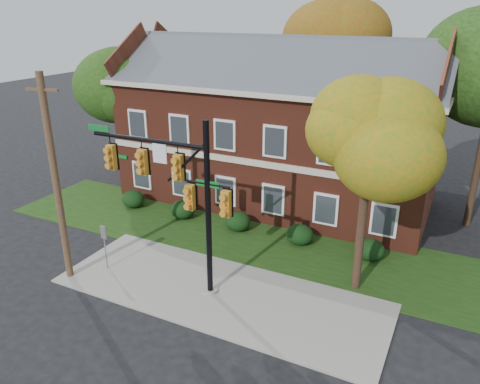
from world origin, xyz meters
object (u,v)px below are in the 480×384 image
at_px(hedge_center, 238,221).
at_px(hedge_right, 300,235).
at_px(tree_near_right, 376,138).
at_px(utility_pole, 56,181).
at_px(hedge_far_right, 370,249).
at_px(traffic_signal, 178,187).
at_px(tree_left_rear, 132,82).
at_px(hedge_far_left, 133,199).
at_px(hedge_left, 183,210).
at_px(sign_post, 104,240).
at_px(apartment_building, 277,120).
at_px(tree_far_rear, 340,44).

height_order(hedge_center, hedge_right, same).
height_order(tree_near_right, utility_pole, utility_pole).
bearing_deg(hedge_far_right, hedge_center, 180.00).
bearing_deg(utility_pole, tree_near_right, 8.05).
relative_size(tree_near_right, traffic_signal, 1.16).
relative_size(hedge_far_right, traffic_signal, 0.19).
bearing_deg(traffic_signal, tree_left_rear, 133.70).
bearing_deg(hedge_far_left, hedge_left, 0.00).
bearing_deg(hedge_far_right, hedge_right, 180.00).
bearing_deg(sign_post, hedge_far_right, 33.52).
xyz_separation_m(hedge_center, utility_pole, (-4.57, -7.50, 4.02)).
relative_size(apartment_building, tree_far_rear, 1.63).
xyz_separation_m(apartment_building, hedge_left, (-3.50, -5.25, -4.46)).
xyz_separation_m(hedge_right, utility_pole, (-8.07, -7.50, 4.02)).
bearing_deg(hedge_right, sign_post, -138.08).
bearing_deg(hedge_right, hedge_far_right, 0.00).
distance_m(tree_left_rear, sign_post, 13.21).
distance_m(hedge_far_right, tree_left_rear, 18.30).
bearing_deg(tree_near_right, hedge_left, 165.19).
relative_size(tree_far_rear, traffic_signal, 1.56).
bearing_deg(tree_left_rear, hedge_center, -23.04).
distance_m(hedge_far_left, tree_near_right, 15.75).
height_order(tree_left_rear, traffic_signal, tree_left_rear).
height_order(hedge_center, traffic_signal, traffic_signal).
bearing_deg(hedge_center, traffic_signal, -86.70).
height_order(hedge_center, tree_near_right, tree_near_right).
relative_size(apartment_building, hedge_center, 13.43).
bearing_deg(sign_post, tree_far_rear, 78.58).
height_order(hedge_far_left, sign_post, sign_post).
bearing_deg(traffic_signal, hedge_center, 91.82).
bearing_deg(utility_pole, apartment_building, 56.75).
distance_m(apartment_building, tree_far_rear, 8.84).
bearing_deg(tree_left_rear, tree_far_rear, 38.97).
relative_size(hedge_far_right, tree_far_rear, 0.12).
height_order(tree_near_right, tree_far_rear, tree_far_rear).
height_order(apartment_building, hedge_center, apartment_building).
relative_size(apartment_building, hedge_far_left, 13.43).
xyz_separation_m(hedge_center, tree_left_rear, (-9.73, 4.14, 6.16)).
distance_m(apartment_building, tree_near_right, 10.97).
bearing_deg(hedge_center, tree_far_rear, 84.15).
bearing_deg(utility_pole, hedge_center, 45.11).
distance_m(hedge_far_left, hedge_left, 3.50).
relative_size(apartment_building, tree_left_rear, 2.12).
relative_size(hedge_center, tree_far_rear, 0.12).
relative_size(hedge_center, hedge_far_right, 1.00).
relative_size(hedge_left, tree_left_rear, 0.16).
bearing_deg(hedge_left, tree_left_rear, 146.41).
xyz_separation_m(hedge_far_left, tree_far_rear, (8.34, 13.09, 8.32)).
height_order(hedge_left, sign_post, sign_post).
bearing_deg(apartment_building, hedge_center, -90.00).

